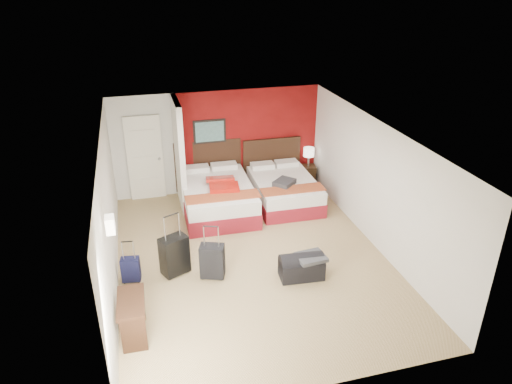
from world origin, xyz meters
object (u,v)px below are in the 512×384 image
object	(u,v)px
bed_right	(284,191)
suitcase_navy	(131,271)
bed_left	(217,198)
duffel_bag	(301,268)
desk	(133,318)
suitcase_black	(175,256)
suitcase_charcoal	(212,262)
nightstand	(308,175)
red_suitcase_open	(222,184)
table_lamp	(309,157)

from	to	relation	value
bed_right	suitcase_navy	size ratio (longest dim) A/B	4.49
bed_left	duffel_bag	world-z (taller)	bed_left
desk	suitcase_black	bearing A→B (deg)	63.56
bed_right	suitcase_charcoal	size ratio (longest dim) A/B	3.19
duffel_bag	desk	distance (m)	3.06
suitcase_black	duffel_bag	bearing A→B (deg)	-42.22
bed_right	suitcase_charcoal	bearing A→B (deg)	-129.51
bed_left	bed_right	bearing A→B (deg)	2.39
bed_right	desk	bearing A→B (deg)	-132.93
nightstand	suitcase_black	distance (m)	4.82
suitcase_black	duffel_bag	distance (m)	2.29
suitcase_charcoal	red_suitcase_open	bearing A→B (deg)	94.72
bed_right	duffel_bag	world-z (taller)	bed_right
suitcase_black	duffel_bag	size ratio (longest dim) A/B	0.93
bed_left	nightstand	size ratio (longest dim) A/B	4.37
nightstand	duffel_bag	distance (m)	4.07
duffel_bag	table_lamp	bearing A→B (deg)	72.52
duffel_bag	nightstand	bearing A→B (deg)	72.52
suitcase_charcoal	duffel_bag	bearing A→B (deg)	5.27
red_suitcase_open	nightstand	xyz separation A→B (m)	(2.41, 0.95, -0.47)
bed_left	table_lamp	distance (m)	2.68
nightstand	duffel_bag	bearing A→B (deg)	-104.38
red_suitcase_open	duffel_bag	bearing A→B (deg)	-65.67
suitcase_navy	bed_left	bearing A→B (deg)	57.40
nightstand	duffel_bag	world-z (taller)	nightstand
table_lamp	red_suitcase_open	bearing A→B (deg)	-158.47
red_suitcase_open	suitcase_navy	distance (m)	3.04
suitcase_black	suitcase_navy	world-z (taller)	suitcase_black
duffel_bag	suitcase_navy	bearing A→B (deg)	172.04
bed_left	red_suitcase_open	distance (m)	0.41
suitcase_charcoal	nightstand	bearing A→B (deg)	67.74
table_lamp	duffel_bag	xyz separation A→B (m)	(-1.53, -3.77, -0.55)
red_suitcase_open	suitcase_black	world-z (taller)	red_suitcase_open
nightstand	suitcase_charcoal	distance (m)	4.55
suitcase_navy	desk	bearing A→B (deg)	-81.07
red_suitcase_open	desk	bearing A→B (deg)	-113.08
table_lamp	suitcase_charcoal	xyz separation A→B (m)	(-3.08, -3.35, -0.44)
suitcase_navy	nightstand	bearing A→B (deg)	43.44
nightstand	desk	bearing A→B (deg)	-126.97
suitcase_charcoal	suitcase_navy	size ratio (longest dim) A/B	1.41
table_lamp	desk	size ratio (longest dim) A/B	0.61
red_suitcase_open	duffel_bag	world-z (taller)	red_suitcase_open
suitcase_navy	red_suitcase_open	bearing A→B (deg)	54.70
suitcase_black	nightstand	bearing A→B (deg)	15.17
bed_left	suitcase_navy	world-z (taller)	bed_left
red_suitcase_open	desk	xyz separation A→B (m)	(-2.08, -3.58, -0.39)
duffel_bag	bed_left	bearing A→B (deg)	113.12
bed_left	nightstand	xyz separation A→B (m)	(2.51, 0.85, -0.08)
nightstand	suitcase_charcoal	world-z (taller)	suitcase_charcoal
red_suitcase_open	suitcase_navy	world-z (taller)	red_suitcase_open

